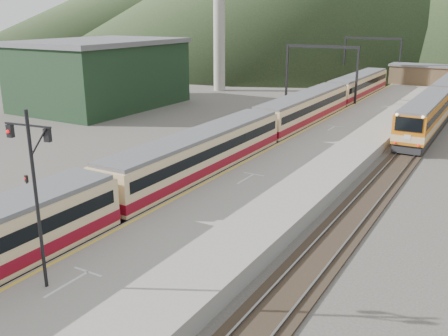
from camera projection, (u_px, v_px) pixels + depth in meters
The scene contains 13 objects.
track_main at pixel (295, 133), 50.95m from camera, with size 2.60×200.00×0.23m.
track_far at pixel (251, 128), 53.35m from camera, with size 2.60×200.00×0.23m.
track_second at pixel (412, 148), 45.43m from camera, with size 2.60×200.00×0.23m.
platform at pixel (343, 140), 46.48m from camera, with size 8.00×100.00×1.00m, color gray.
gantry_near at pixel (321, 65), 63.06m from camera, with size 9.55×0.25×8.00m.
gantry_far at pixel (372, 52), 83.70m from camera, with size 9.55×0.25×8.00m.
warehouse at pixel (101, 73), 64.77m from camera, with size 14.50×20.50×8.60m.
station_shed at pixel (421, 74), 78.89m from camera, with size 9.40×4.40×3.10m.
main_train at pixel (263, 129), 44.13m from camera, with size 2.93×80.41×3.58m.
signal_mast at pixel (35, 184), 19.30m from camera, with size 2.19×0.44×7.40m.
short_signal_b at pixel (202, 145), 41.02m from camera, with size 0.25×0.21×2.27m.
short_signal_c at pixel (27, 188), 30.87m from camera, with size 0.25×0.21×2.27m.
worker at pixel (16, 209), 29.22m from camera, with size 0.60×0.40×1.66m, color #202633.
Camera 1 is at (18.72, -6.61, 11.80)m, focal length 40.00 mm.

